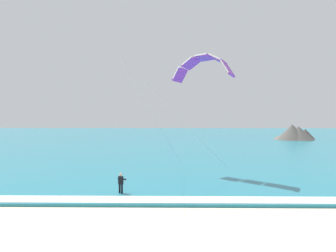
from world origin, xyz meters
The scene contains 6 objects.
sea centered at (0.00, 74.57, 0.10)m, with size 200.00×120.00×0.20m, color teal.
surf_foam centered at (0.00, 15.57, 0.22)m, with size 200.00×1.60×0.04m, color white.
surfboard centered at (1.85, 17.31, 0.03)m, with size 0.92×1.46×0.09m.
kitesurfer centered at (1.85, 17.33, 0.94)m, with size 0.65×0.64×1.69m.
kite_primary centered at (8.62, 24.81, 10.89)m, with size 9.76×9.78×10.71m.
headland_right centered at (35.24, 66.90, 1.63)m, with size 11.08×10.03×3.93m.
Camera 1 is at (5.64, -4.04, 5.88)m, focal length 31.29 mm.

